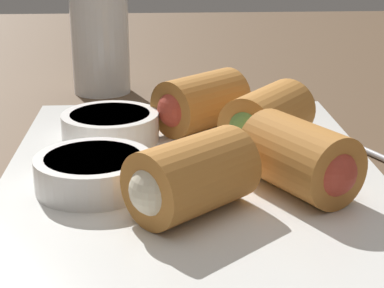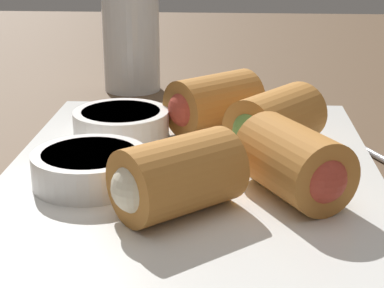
% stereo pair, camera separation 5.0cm
% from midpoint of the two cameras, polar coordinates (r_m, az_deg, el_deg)
% --- Properties ---
extents(table_surface, '(1.80, 1.40, 0.02)m').
position_cam_midpoint_polar(table_surface, '(0.44, 4.02, -6.46)').
color(table_surface, brown).
rests_on(table_surface, ground).
extents(serving_plate, '(0.33, 0.26, 0.01)m').
position_cam_midpoint_polar(serving_plate, '(0.45, 3.16, -3.16)').
color(serving_plate, silver).
rests_on(serving_plate, table_surface).
extents(roll_front_left, '(0.09, 0.08, 0.05)m').
position_cam_midpoint_polar(roll_front_left, '(0.48, 10.15, 1.88)').
color(roll_front_left, '#B77533').
rests_on(roll_front_left, serving_plate).
extents(roll_front_right, '(0.08, 0.08, 0.05)m').
position_cam_midpoint_polar(roll_front_right, '(0.38, 2.05, -3.07)').
color(roll_front_right, '#B77533').
rests_on(roll_front_right, serving_plate).
extents(roll_back_left, '(0.08, 0.08, 0.05)m').
position_cam_midpoint_polar(roll_back_left, '(0.53, 4.39, 3.57)').
color(roll_back_left, '#B77533').
rests_on(roll_back_left, serving_plate).
extents(roll_back_right, '(0.09, 0.08, 0.05)m').
position_cam_midpoint_polar(roll_back_right, '(0.41, 12.88, -1.84)').
color(roll_back_right, '#B77533').
rests_on(roll_back_right, serving_plate).
extents(dipping_bowl_near, '(0.08, 0.08, 0.02)m').
position_cam_midpoint_polar(dipping_bowl_near, '(0.42, -5.75, -2.07)').
color(dipping_bowl_near, white).
rests_on(dipping_bowl_near, serving_plate).
extents(dipping_bowl_far, '(0.08, 0.08, 0.02)m').
position_cam_midpoint_polar(dipping_bowl_far, '(0.51, -3.55, 1.84)').
color(dipping_bowl_far, white).
rests_on(dipping_bowl_far, serving_plate).
extents(drinking_glass, '(0.06, 0.06, 0.11)m').
position_cam_midpoint_polar(drinking_glass, '(0.71, -3.39, 9.30)').
color(drinking_glass, silver).
rests_on(drinking_glass, table_surface).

